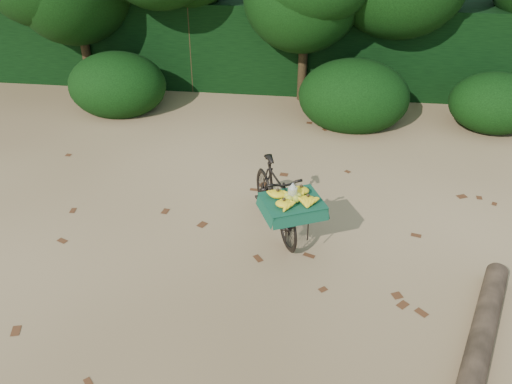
# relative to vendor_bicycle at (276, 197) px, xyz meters

# --- Properties ---
(ground) EXTENTS (80.00, 80.00, 0.00)m
(ground) POSITION_rel_vendor_bicycle_xyz_m (-0.42, -0.68, -0.49)
(ground) COLOR tan
(ground) RESTS_ON ground
(vendor_bicycle) EXTENTS (1.21, 1.76, 0.96)m
(vendor_bicycle) POSITION_rel_vendor_bicycle_xyz_m (0.00, 0.00, 0.00)
(vendor_bicycle) COLOR black
(vendor_bicycle) RESTS_ON ground
(fallen_log) EXTENTS (1.43, 3.25, 0.24)m
(fallen_log) POSITION_rel_vendor_bicycle_xyz_m (2.07, -2.28, -0.37)
(fallen_log) COLOR brown
(fallen_log) RESTS_ON ground
(hedge_backdrop) EXTENTS (26.00, 1.80, 1.80)m
(hedge_backdrop) POSITION_rel_vendor_bicycle_xyz_m (-0.42, 5.62, 0.41)
(hedge_backdrop) COLOR black
(hedge_backdrop) RESTS_ON ground
(bush_clumps) EXTENTS (8.80, 1.70, 0.90)m
(bush_clumps) POSITION_rel_vendor_bicycle_xyz_m (0.08, 3.62, -0.04)
(bush_clumps) COLOR black
(bush_clumps) RESTS_ON ground
(leaf_litter) EXTENTS (7.00, 7.30, 0.01)m
(leaf_litter) POSITION_rel_vendor_bicycle_xyz_m (-0.42, -0.03, -0.48)
(leaf_litter) COLOR #4F2915
(leaf_litter) RESTS_ON ground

